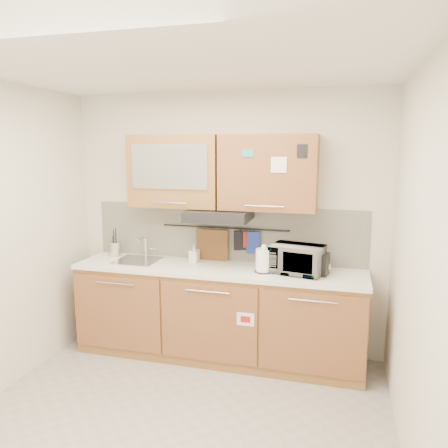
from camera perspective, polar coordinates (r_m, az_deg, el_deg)
The scene contains 20 objects.
floor at distance 3.60m, azimuth -6.60°, elevation -25.03°, with size 3.20×3.20×0.00m, color #9E9993.
ceiling at distance 3.00m, azimuth -7.66°, elevation 20.22°, with size 3.20×3.20×0.00m, color white.
wall_back at distance 4.44m, azimuth 0.22°, elevation 0.11°, with size 3.20×3.20×0.00m, color silver.
wall_right at distance 2.87m, azimuth 24.19°, elevation -6.32°, with size 3.00×3.00×0.00m, color silver.
base_cabinet at distance 4.40m, azimuth -0.84°, elevation -12.11°, with size 2.80×0.64×0.88m.
countertop at distance 4.24m, azimuth -0.87°, elevation -5.92°, with size 2.82×0.62×0.04m, color white.
backsplash at distance 4.45m, azimuth 0.18°, elevation -1.19°, with size 2.80×0.02×0.56m, color silver.
upper_cabinets at distance 4.21m, azimuth -0.46°, elevation 6.84°, with size 1.82×0.37×0.70m.
range_hood at distance 4.18m, azimuth -0.66°, elevation 1.16°, with size 0.60×0.46×0.10m, color black.
sink at distance 4.55m, azimuth -11.17°, elevation -4.69°, with size 0.42×0.40×0.26m.
utensil_rail at distance 4.40m, azimuth 0.05°, elevation -0.51°, with size 0.02×0.02×1.30m, color black.
utensil_crock at distance 4.78m, azimuth -13.98°, elevation -3.17°, with size 0.14×0.14×0.30m.
kettle at distance 4.07m, azimuth 5.23°, elevation -4.85°, with size 0.20×0.19×0.26m.
toaster at distance 4.07m, azimuth 11.63°, elevation -5.02°, with size 0.29×0.20×0.20m.
microwave at distance 4.07m, azimuth 9.54°, elevation -4.55°, with size 0.47×0.32×0.26m, color #999999.
soap_bottle at distance 4.38m, azimuth -3.93°, elevation -3.85°, with size 0.09×0.09×0.19m, color #999999.
cutting_board at distance 4.47m, azimuth -1.55°, elevation -3.32°, with size 0.33×0.02×0.41m, color brown.
oven_mitt at distance 4.34m, azimuth 3.85°, elevation -2.40°, with size 0.13×0.03×0.22m, color navy.
dark_pouch at distance 4.37m, azimuth 2.11°, elevation -2.16°, with size 0.12×0.04×0.19m, color black.
pot_holder at distance 4.35m, azimuth 3.41°, elevation -2.04°, with size 0.13×0.02×0.16m, color #AA2416.
Camera 1 is at (1.13, -2.73, 2.06)m, focal length 35.00 mm.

